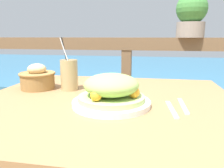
# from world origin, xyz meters

# --- Properties ---
(patio_table) EXTENTS (1.06, 0.97, 0.77)m
(patio_table) POSITION_xyz_m (0.00, 0.00, 0.67)
(patio_table) COLOR #997047
(patio_table) RESTS_ON ground_plane
(railing_fence) EXTENTS (2.80, 0.08, 1.01)m
(railing_fence) POSITION_xyz_m (0.00, 0.77, 0.76)
(railing_fence) COLOR brown
(railing_fence) RESTS_ON ground_plane
(sea_backdrop) EXTENTS (12.00, 4.00, 0.47)m
(sea_backdrop) POSITION_xyz_m (0.00, 3.27, 0.23)
(sea_backdrop) COLOR teal
(sea_backdrop) RESTS_ON ground_plane
(salad_plate) EXTENTS (0.29, 0.29, 0.12)m
(salad_plate) POSITION_xyz_m (0.04, -0.08, 0.82)
(salad_plate) COLOR white
(salad_plate) RESTS_ON patio_table
(drink_glass) EXTENTS (0.08, 0.08, 0.25)m
(drink_glass) POSITION_xyz_m (-0.20, 0.13, 0.84)
(drink_glass) COLOR tan
(drink_glass) RESTS_ON patio_table
(bread_basket) EXTENTS (0.17, 0.17, 0.12)m
(bread_basket) POSITION_xyz_m (-0.36, 0.12, 0.82)
(bread_basket) COLOR olive
(bread_basket) RESTS_ON patio_table
(potted_plant) EXTENTS (0.21, 0.21, 0.30)m
(potted_plant) POSITION_xyz_m (0.44, 0.77, 1.16)
(potted_plant) COLOR gray
(potted_plant) RESTS_ON railing_fence
(fork) EXTENTS (0.03, 0.18, 0.00)m
(fork) POSITION_xyz_m (0.26, -0.09, 0.77)
(fork) COLOR silver
(fork) RESTS_ON patio_table
(knife) EXTENTS (0.02, 0.18, 0.00)m
(knife) POSITION_xyz_m (0.30, -0.05, 0.77)
(knife) COLOR silver
(knife) RESTS_ON patio_table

